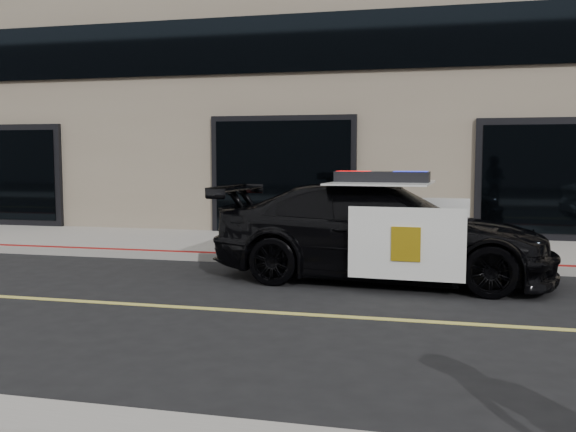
# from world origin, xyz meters

# --- Properties ---
(ground) EXTENTS (120.00, 120.00, 0.00)m
(ground) POSITION_xyz_m (0.00, 0.00, 0.00)
(ground) COLOR black
(ground) RESTS_ON ground
(sidewalk_n) EXTENTS (60.00, 3.50, 0.15)m
(sidewalk_n) POSITION_xyz_m (0.00, 5.25, 0.07)
(sidewalk_n) COLOR gray
(sidewalk_n) RESTS_ON ground
(building_n) EXTENTS (60.00, 7.00, 12.00)m
(building_n) POSITION_xyz_m (0.00, 10.50, 6.00)
(building_n) COLOR #756856
(building_n) RESTS_ON ground
(police_car) EXTENTS (2.71, 5.44, 1.71)m
(police_car) POSITION_xyz_m (1.71, 2.46, 0.77)
(police_car) COLOR black
(police_car) RESTS_ON ground
(fire_hydrant) EXTENTS (0.34, 0.47, 0.75)m
(fire_hydrant) POSITION_xyz_m (-1.16, 4.33, 0.50)
(fire_hydrant) COLOR white
(fire_hydrant) RESTS_ON sidewalk_n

